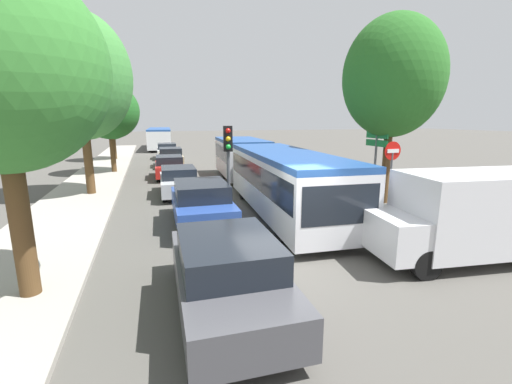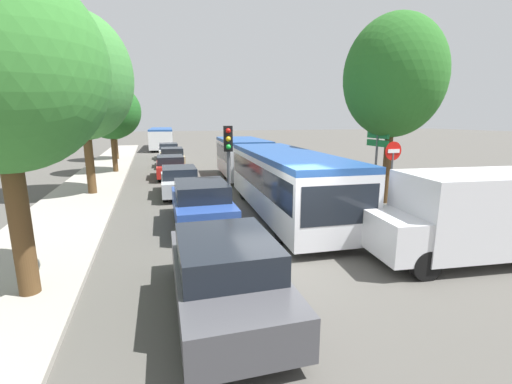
% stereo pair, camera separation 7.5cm
% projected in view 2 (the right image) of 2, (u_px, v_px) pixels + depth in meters
% --- Properties ---
extents(ground_plane, '(200.00, 200.00, 0.00)m').
position_uv_depth(ground_plane, '(290.00, 268.00, 8.51)').
color(ground_plane, '#4F4C47').
extents(kerb_strip_left, '(3.20, 47.08, 0.14)m').
position_uv_depth(kerb_strip_left, '(105.00, 171.00, 24.01)').
color(kerb_strip_left, '#9E998E').
rests_on(kerb_strip_left, ground).
extents(articulated_bus, '(3.53, 16.44, 2.42)m').
position_uv_depth(articulated_bus, '(262.00, 166.00, 16.42)').
color(articulated_bus, silver).
rests_on(articulated_bus, ground).
extents(city_bus_rear, '(3.14, 11.67, 2.49)m').
position_uv_depth(city_bus_rear, '(162.00, 137.00, 42.36)').
color(city_bus_rear, silver).
rests_on(city_bus_rear, ground).
extents(queued_car_graphite, '(1.97, 4.42, 1.52)m').
position_uv_depth(queued_car_graphite, '(225.00, 273.00, 6.49)').
color(queued_car_graphite, '#47474C').
rests_on(queued_car_graphite, ground).
extents(queued_car_blue, '(1.98, 4.43, 1.52)m').
position_uv_depth(queued_car_blue, '(201.00, 203.00, 11.90)').
color(queued_car_blue, '#284799').
rests_on(queued_car_blue, ground).
extents(queued_car_silver, '(1.80, 4.03, 1.39)m').
position_uv_depth(queued_car_silver, '(179.00, 181.00, 16.55)').
color(queued_car_silver, '#B7BABF').
rests_on(queued_car_silver, ground).
extents(queued_car_red, '(1.80, 4.05, 1.39)m').
position_uv_depth(queued_car_red, '(171.00, 167.00, 21.44)').
color(queued_car_red, '#B21E19').
rests_on(queued_car_red, ground).
extents(queued_car_tan, '(1.88, 4.22, 1.45)m').
position_uv_depth(queued_car_tan, '(172.00, 157.00, 26.62)').
color(queued_car_tan, tan).
rests_on(queued_car_tan, ground).
extents(queued_car_white, '(1.85, 4.15, 1.43)m').
position_uv_depth(queued_car_white, '(169.00, 151.00, 31.84)').
color(queued_car_white, white).
rests_on(queued_car_white, ground).
extents(white_van, '(5.19, 2.52, 2.31)m').
position_uv_depth(white_van, '(472.00, 214.00, 8.79)').
color(white_van, silver).
rests_on(white_van, ground).
extents(traffic_light, '(0.36, 0.38, 3.40)m').
position_uv_depth(traffic_light, '(228.00, 151.00, 12.25)').
color(traffic_light, '#56595E').
rests_on(traffic_light, ground).
extents(no_entry_sign, '(0.70, 0.08, 2.82)m').
position_uv_depth(no_entry_sign, '(392.00, 167.00, 12.85)').
color(no_entry_sign, '#56595E').
rests_on(no_entry_sign, ground).
extents(direction_sign_post, '(0.10, 1.40, 3.60)m').
position_uv_depth(direction_sign_post, '(377.00, 144.00, 14.69)').
color(direction_sign_post, '#56595E').
rests_on(direction_sign_post, ground).
extents(tree_left_mid, '(4.55, 4.55, 8.33)m').
position_uv_depth(tree_left_mid, '(81.00, 77.00, 15.38)').
color(tree_left_mid, '#51381E').
rests_on(tree_left_mid, ground).
extents(tree_left_far, '(3.82, 3.82, 5.97)m').
position_uv_depth(tree_left_far, '(111.00, 111.00, 22.41)').
color(tree_left_far, '#51381E').
rests_on(tree_left_far, ground).
extents(tree_left_distant, '(3.62, 3.62, 6.32)m').
position_uv_depth(tree_left_distant, '(113.00, 114.00, 29.71)').
color(tree_left_distant, '#51381E').
rests_on(tree_left_distant, ground).
extents(tree_right_near, '(4.11, 4.11, 7.82)m').
position_uv_depth(tree_right_near, '(394.00, 77.00, 14.09)').
color(tree_right_near, '#51381E').
rests_on(tree_right_near, ground).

